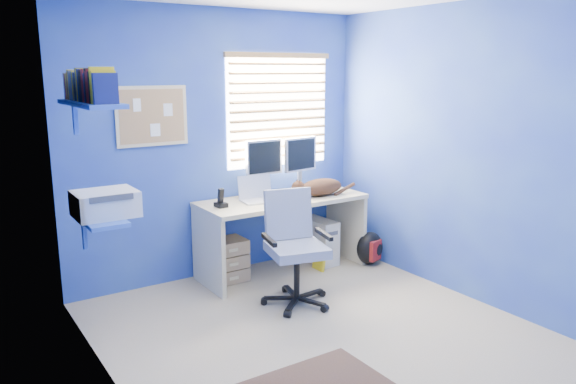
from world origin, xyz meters
TOP-DOWN VIEW (x-y plane):
  - floor at (0.00, 0.00)m, footprint 3.00×3.20m
  - wall_back at (0.00, 1.60)m, footprint 3.00×0.01m
  - wall_front at (0.00, -1.60)m, footprint 3.00×0.01m
  - wall_left at (-1.50, 0.00)m, footprint 0.01×3.20m
  - wall_right at (1.50, 0.00)m, footprint 0.01×3.20m
  - desk at (0.48, 1.26)m, footprint 1.62×0.65m
  - laptop at (0.23, 1.25)m, footprint 0.36×0.30m
  - monitor_left at (0.42, 1.50)m, footprint 0.40×0.13m
  - monitor_right at (0.83, 1.47)m, footprint 0.41×0.18m
  - phone at (-0.17, 1.26)m, footprint 0.10×0.12m
  - mug at (0.88, 1.31)m, footprint 0.10×0.09m
  - cd_spindle at (1.13, 1.40)m, footprint 0.13×0.13m
  - cat at (0.87, 1.15)m, footprint 0.50×0.34m
  - tower_pc at (0.95, 1.29)m, footprint 0.21×0.45m
  - drawer_boxes at (-0.09, 1.33)m, footprint 0.35×0.28m
  - yellow_book at (0.81, 1.09)m, footprint 0.03×0.17m
  - backpack at (1.33, 0.94)m, footprint 0.34×0.29m
  - office_chair at (0.17, 0.57)m, footprint 0.67×0.67m
  - window_blinds at (0.65, 1.57)m, footprint 1.15×0.05m
  - corkboard at (-0.65, 1.58)m, footprint 0.64×0.02m
  - wall_shelves at (-1.35, 0.75)m, footprint 0.42×0.90m

SIDE VIEW (x-z plane):
  - floor at x=0.00m, z-range 0.00..0.00m
  - yellow_book at x=0.81m, z-range 0.00..0.24m
  - backpack at x=1.33m, z-range 0.00..0.34m
  - drawer_boxes at x=-0.09m, z-range 0.00..0.41m
  - tower_pc at x=0.95m, z-range 0.00..0.45m
  - office_chair at x=0.17m, z-range -0.12..0.83m
  - desk at x=0.48m, z-range 0.00..0.74m
  - cd_spindle at x=1.13m, z-range 0.74..0.81m
  - mug at x=0.88m, z-range 0.74..0.84m
  - cat at x=0.87m, z-range 0.74..0.91m
  - phone at x=-0.17m, z-range 0.74..0.91m
  - laptop at x=0.23m, z-range 0.74..0.96m
  - monitor_left at x=0.42m, z-range 0.74..1.28m
  - monitor_right at x=0.83m, z-range 0.74..1.28m
  - wall_back at x=0.00m, z-range 0.00..2.50m
  - wall_front at x=0.00m, z-range 0.00..2.50m
  - wall_left at x=-1.50m, z-range 0.00..2.50m
  - wall_right at x=1.50m, z-range 0.00..2.50m
  - wall_shelves at x=-1.35m, z-range 0.91..1.96m
  - corkboard at x=-0.65m, z-range 1.29..1.81m
  - window_blinds at x=0.65m, z-range 1.00..2.10m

